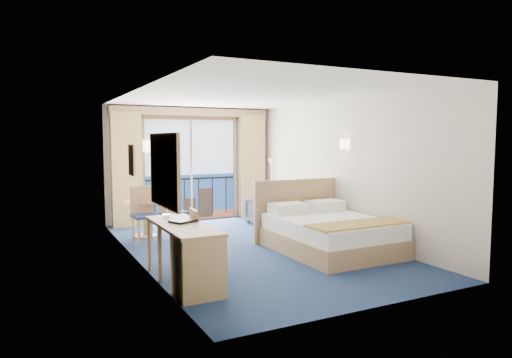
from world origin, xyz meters
name	(u,v)px	position (x,y,z in m)	size (l,w,h in m)	color
floor	(251,248)	(0.00, 0.00, 0.00)	(6.50, 6.50, 0.00)	navy
room_walls	(251,149)	(0.00, 0.00, 1.78)	(4.04, 6.54, 2.72)	beige
balcony_door	(191,173)	(-0.01, 3.22, 1.14)	(2.36, 0.03, 2.52)	navy
curtain_left	(126,170)	(-1.55, 3.07, 1.28)	(0.65, 0.22, 2.55)	tan
curtain_right	(252,166)	(1.55, 3.07, 1.28)	(0.65, 0.22, 2.55)	tan
pelmet	(192,112)	(0.00, 3.10, 2.58)	(3.80, 0.25, 0.18)	tan
mirror	(164,170)	(-1.97, -1.50, 1.55)	(0.05, 1.25, 0.95)	tan
wall_print	(132,160)	(-1.97, 0.45, 1.60)	(0.04, 0.42, 0.52)	tan
sconce_left	(149,146)	(-1.94, -0.60, 1.85)	(0.18, 0.18, 0.18)	beige
sconce_right	(345,144)	(1.94, -0.15, 1.85)	(0.18, 0.18, 0.18)	beige
bed	(328,232)	(1.13, -0.79, 0.33)	(1.87, 2.22, 1.17)	tan
nightstand	(314,220)	(1.78, 0.64, 0.26)	(0.40, 0.38, 0.52)	tan
phone	(313,206)	(1.74, 0.62, 0.56)	(0.19, 0.15, 0.08)	beige
armchair	(263,210)	(1.35, 2.09, 0.31)	(0.66, 0.68, 0.62)	#4A4D5A
floor_lamp	(272,174)	(1.65, 2.20, 1.12)	(0.21, 0.21, 1.48)	silver
desk	(195,258)	(-1.69, -1.83, 0.45)	(0.59, 1.72, 0.81)	tan
desk_chair	(201,237)	(-1.32, -1.05, 0.53)	(0.46, 0.45, 0.94)	#20264B
folder	(183,221)	(-1.64, -1.22, 0.82)	(0.34, 0.25, 0.03)	black
desk_lamp	(166,193)	(-1.73, -0.73, 1.16)	(0.12, 0.12, 0.47)	silver
round_table	(145,209)	(-1.45, 1.82, 0.55)	(0.81, 0.81, 0.73)	tan
table_chair_a	(170,209)	(-1.01, 1.57, 0.56)	(0.58, 0.57, 1.00)	#20264B
table_chair_b	(144,211)	(-1.58, 1.38, 0.60)	(0.49, 0.50, 1.06)	#20264B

